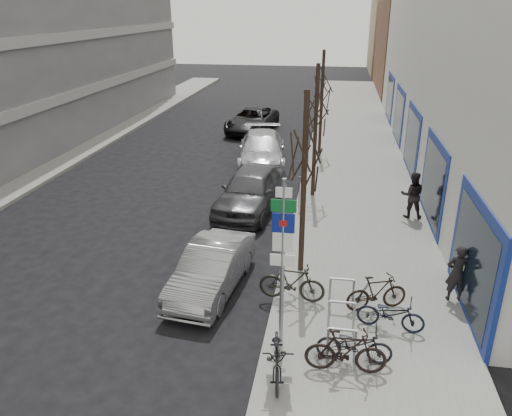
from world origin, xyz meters
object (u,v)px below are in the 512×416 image
(bike_rack, at_px, (342,313))
(bike_mid_curb, at_px, (391,311))
(pedestrian_near, at_px, (457,273))
(bike_far_curb, at_px, (355,342))
(tree_far, at_px, (323,78))
(bike_mid_inner, at_px, (292,282))
(bike_near_right, at_px, (346,351))
(bike_far_inner, at_px, (377,292))
(meter_mid, at_px, (300,189))
(meter_front, at_px, (284,253))
(tree_near, at_px, (305,141))
(parked_car_front, at_px, (212,268))
(highway_sign_pole, at_px, (283,254))
(pedestrian_far, at_px, (412,195))
(lane_car, at_px, (252,120))
(meter_back, at_px, (308,151))
(tree_mid, at_px, (317,100))
(parked_car_back, at_px, (262,150))
(parked_car_mid, at_px, (251,190))

(bike_rack, height_order, bike_mid_curb, bike_mid_curb)
(bike_mid_curb, relative_size, pedestrian_near, 1.01)
(bike_far_curb, bearing_deg, tree_far, 6.40)
(bike_mid_inner, bearing_deg, bike_near_right, -147.62)
(tree_far, height_order, bike_far_curb, tree_far)
(bike_mid_inner, xyz_separation_m, bike_far_inner, (2.21, -0.10, -0.04))
(bike_near_right, bearing_deg, meter_mid, 8.46)
(bike_mid_inner, relative_size, pedestrian_near, 1.12)
(meter_front, height_order, bike_mid_inner, meter_front)
(tree_near, xyz_separation_m, tree_far, (0.00, 13.00, 0.00))
(meter_mid, bearing_deg, bike_mid_curb, -69.59)
(parked_car_front, bearing_deg, highway_sign_pole, -38.37)
(pedestrian_far, bearing_deg, parked_car_front, 45.46)
(tree_far, xyz_separation_m, lane_car, (-4.51, 4.91, -3.35))
(bike_rack, bearing_deg, pedestrian_near, 32.30)
(meter_back, xyz_separation_m, pedestrian_near, (4.65, -11.50, 0.04))
(parked_car_front, bearing_deg, pedestrian_far, 50.68)
(meter_front, xyz_separation_m, bike_far_inner, (2.55, -1.32, -0.26))
(meter_front, height_order, pedestrian_far, pedestrian_far)
(tree_mid, relative_size, pedestrian_near, 3.42)
(pedestrian_near, bearing_deg, bike_rack, 26.14)
(bike_mid_curb, relative_size, parked_car_back, 0.29)
(highway_sign_pole, distance_m, bike_far_curb, 2.51)
(bike_rack, bearing_deg, meter_back, 97.02)
(meter_front, relative_size, meter_back, 1.00)
(tree_mid, xyz_separation_m, tree_far, (0.00, 6.50, 0.00))
(tree_near, height_order, tree_far, same)
(bike_mid_curb, distance_m, lane_car, 21.66)
(parked_car_back, bearing_deg, bike_mid_inner, -85.47)
(parked_car_front, xyz_separation_m, parked_car_mid, (0.09, 6.09, 0.17))
(lane_car, bearing_deg, meter_mid, -65.98)
(parked_car_mid, xyz_separation_m, pedestrian_far, (6.08, -0.10, 0.19))
(tree_mid, xyz_separation_m, parked_car_back, (-2.80, 4.26, -3.29))
(tree_mid, distance_m, lane_car, 12.72)
(bike_rack, distance_m, lane_car, 21.58)
(highway_sign_pole, bearing_deg, meter_back, 91.02)
(tree_near, distance_m, tree_mid, 6.50)
(bike_far_curb, distance_m, pedestrian_near, 4.05)
(bike_mid_inner, height_order, lane_car, lane_car)
(meter_back, bearing_deg, meter_mid, -90.00)
(bike_rack, relative_size, parked_car_front, 0.55)
(tree_near, xyz_separation_m, meter_front, (-0.45, -0.50, -3.19))
(tree_far, relative_size, lane_car, 1.02)
(highway_sign_pole, xyz_separation_m, meter_mid, (-0.25, 8.51, -1.54))
(tree_near, height_order, bike_far_inner, tree_near)
(bike_mid_curb, distance_m, bike_far_inner, 0.86)
(bike_near_right, height_order, bike_far_inner, bike_near_right)
(meter_mid, bearing_deg, bike_near_right, -79.49)
(parked_car_mid, bearing_deg, tree_near, -56.68)
(bike_far_curb, bearing_deg, bike_mid_inner, 36.53)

